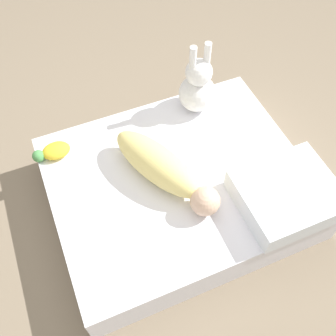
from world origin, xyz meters
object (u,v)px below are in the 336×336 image
Objects in this scene: bunny_plush at (198,87)px; swaddled_baby at (163,168)px; pillow at (287,195)px; turtle_plush at (53,152)px.

swaddled_baby is at bearing 46.91° from bunny_plush.
swaddled_baby is at bearing -35.80° from pillow.
swaddled_baby is 3.21× the size of turtle_plush.
bunny_plush reaches higher than turtle_plush.
pillow is 1.03m from turtle_plush.
bunny_plush reaches higher than pillow.
bunny_plush reaches higher than swaddled_baby.
pillow reaches higher than turtle_plush.
swaddled_baby is 0.46m from bunny_plush.
bunny_plush is (-0.31, -0.33, 0.05)m from swaddled_baby.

